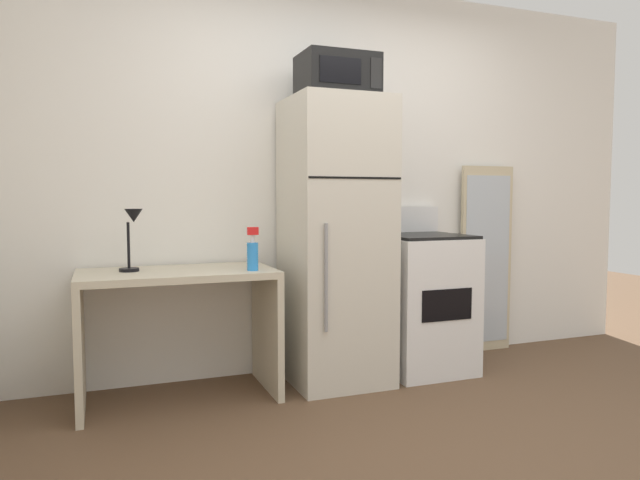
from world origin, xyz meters
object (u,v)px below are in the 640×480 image
Objects in this scene: spray_bottle at (253,253)px; refrigerator at (336,242)px; oven_range at (422,301)px; leaning_mirror at (486,259)px; desk at (178,310)px; microwave at (337,76)px; desk_lamp at (132,229)px.

spray_bottle is 0.14× the size of refrigerator.
oven_range is 0.79m from leaning_mirror.
desk is 1.00× the size of oven_range.
spray_bottle is (0.40, -0.17, 0.33)m from desk.
spray_bottle is 1.21m from microwave.
oven_range is at bearing -1.17° from desk_lamp.
desk is 2.39× the size of microwave.
desk_lamp is 0.32× the size of oven_range.
refrigerator is 3.86× the size of microwave.
leaning_mirror reaches higher than desk.
desk_lamp is 0.20× the size of refrigerator.
spray_bottle is at bearing -167.70° from leaning_mirror.
microwave is 0.42× the size of oven_range.
leaning_mirror is at bearing 6.23° from desk.
oven_range reaches higher than spray_bottle.
microwave is 1.57m from oven_range.
desk_lamp reaches higher than spray_bottle.
leaning_mirror is (1.34, 0.29, -1.21)m from microwave.
desk is 2.34m from leaning_mirror.
spray_bottle reaches higher than desk.
refrigerator is 0.76m from oven_range.
oven_range is at bearing 7.68° from spray_bottle.
leaning_mirror reaches higher than spray_bottle.
desk_lamp is at bearing 178.83° from oven_range.
desk_lamp is 2.58m from leaning_mirror.
oven_range is at bearing 0.81° from refrigerator.
microwave reaches higher than desk.
spray_bottle is at bearing -166.99° from microwave.
oven_range is (1.61, -0.00, -0.05)m from desk.
desk_lamp is 0.77× the size of microwave.
desk is 0.55m from spray_bottle.
desk is 0.78× the size of leaning_mirror.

